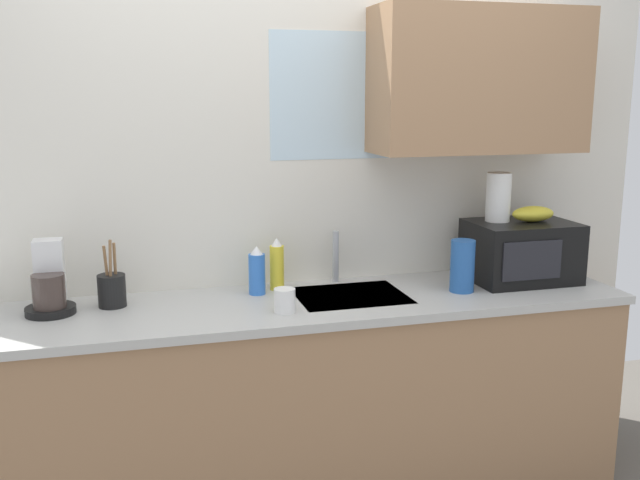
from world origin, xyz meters
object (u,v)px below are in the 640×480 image
(utensil_crock, at_px, (112,289))
(coffee_maker, at_px, (50,286))
(banana_bunch, at_px, (533,214))
(dish_soap_bottle_blue, at_px, (257,272))
(microwave, at_px, (521,251))
(dish_soap_bottle_yellow, at_px, (277,265))
(cereal_canister, at_px, (462,266))
(paper_towel_roll, at_px, (498,197))
(mug_white, at_px, (285,301))

(utensil_crock, bearing_deg, coffee_maker, -177.15)
(banana_bunch, xyz_separation_m, dish_soap_bottle_blue, (-1.25, 0.09, -0.21))
(microwave, relative_size, dish_soap_bottle_yellow, 2.01)
(microwave, xyz_separation_m, cereal_canister, (-0.34, -0.10, -0.02))
(coffee_maker, bearing_deg, utensil_crock, 2.85)
(paper_towel_roll, relative_size, dish_soap_bottle_blue, 1.06)
(microwave, xyz_separation_m, dish_soap_bottle_blue, (-1.20, 0.10, -0.04))
(microwave, bearing_deg, cereal_canister, -163.83)
(microwave, height_order, banana_bunch, banana_bunch)
(paper_towel_roll, bearing_deg, banana_bunch, -18.43)
(banana_bunch, distance_m, paper_towel_roll, 0.18)
(microwave, distance_m, dish_soap_bottle_blue, 1.20)
(microwave, height_order, cereal_canister, microwave)
(microwave, relative_size, mug_white, 4.84)
(microwave, distance_m, cereal_canister, 0.35)
(paper_towel_roll, bearing_deg, microwave, -27.38)
(dish_soap_bottle_yellow, relative_size, mug_white, 2.41)
(paper_towel_roll, xyz_separation_m, mug_white, (-1.04, -0.24, -0.33))
(paper_towel_roll, height_order, coffee_maker, paper_towel_roll)
(microwave, relative_size, dish_soap_bottle_blue, 2.21)
(microwave, height_order, dish_soap_bottle_blue, microwave)
(microwave, distance_m, utensil_crock, 1.79)
(coffee_maker, distance_m, dish_soap_bottle_yellow, 0.92)
(dish_soap_bottle_blue, bearing_deg, utensil_crock, -177.66)
(dish_soap_bottle_blue, bearing_deg, cereal_canister, -12.76)
(dish_soap_bottle_blue, bearing_deg, mug_white, -78.81)
(banana_bunch, relative_size, dish_soap_bottle_blue, 0.96)
(dish_soap_bottle_yellow, bearing_deg, microwave, -7.33)
(cereal_canister, bearing_deg, paper_towel_roll, 32.01)
(dish_soap_bottle_blue, relative_size, cereal_canister, 0.93)
(cereal_canister, height_order, utensil_crock, utensil_crock)
(cereal_canister, relative_size, utensil_crock, 0.81)
(banana_bunch, bearing_deg, utensil_crock, 177.83)
(dish_soap_bottle_yellow, distance_m, cereal_canister, 0.80)
(microwave, height_order, utensil_crock, utensil_crock)
(cereal_canister, distance_m, mug_white, 0.81)
(microwave, bearing_deg, paper_towel_roll, 152.62)
(coffee_maker, relative_size, cereal_canister, 1.25)
(dish_soap_bottle_yellow, height_order, utensil_crock, utensil_crock)
(dish_soap_bottle_yellow, xyz_separation_m, dish_soap_bottle_blue, (-0.10, -0.05, -0.01))
(coffee_maker, xyz_separation_m, utensil_crock, (0.23, 0.01, -0.03))
(dish_soap_bottle_blue, relative_size, utensil_crock, 0.75)
(dish_soap_bottle_blue, bearing_deg, microwave, -4.56)
(cereal_canister, bearing_deg, mug_white, -173.58)
(microwave, distance_m, mug_white, 1.16)
(coffee_maker, relative_size, mug_white, 2.95)
(microwave, relative_size, coffee_maker, 1.64)
(microwave, distance_m, paper_towel_roll, 0.27)
(paper_towel_roll, bearing_deg, mug_white, -167.01)
(mug_white, relative_size, utensil_crock, 0.34)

